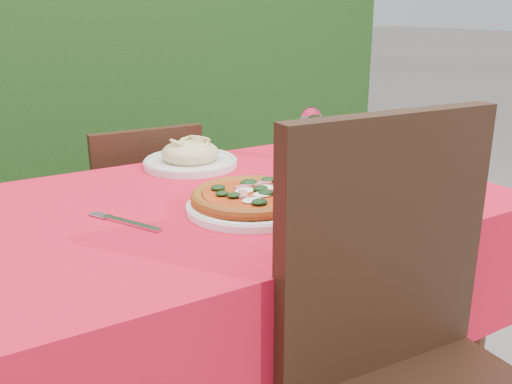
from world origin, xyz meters
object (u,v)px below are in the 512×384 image
chair_near (420,362)px  pizza_plate (250,200)px  chair_far (144,223)px  fork (132,223)px  pasta_plate (190,157)px  water_glass (356,145)px  wine_glass (311,123)px

chair_near → pizza_plate: chair_near is taller
chair_far → fork: (-0.28, -0.69, 0.28)m
chair_near → fork: chair_near is taller
pizza_plate → pasta_plate: (0.05, 0.42, 0.00)m
chair_far → pizza_plate: chair_far is taller
water_glass → wine_glass: 0.15m
chair_far → pasta_plate: 0.44m
chair_near → chair_far: 1.22m
chair_far → pizza_plate: 0.80m
pizza_plate → fork: (-0.27, 0.06, -0.02)m
chair_near → chair_far: chair_near is taller
chair_far → water_glass: bearing=135.1°
chair_far → pizza_plate: (-0.01, -0.74, 0.30)m
pizza_plate → water_glass: bearing=23.0°
water_glass → pasta_plate: bearing=155.2°
chair_near → pizza_plate: 0.51m
pizza_plate → wine_glass: wine_glass is taller
pasta_plate → wine_glass: size_ratio=1.67×
pasta_plate → water_glass: water_glass is taller
fork → chair_near: bearing=-82.7°
chair_far → pasta_plate: bearing=99.4°
chair_far → water_glass: (0.49, -0.53, 0.33)m
pasta_plate → wine_glass: (0.34, -0.13, 0.09)m
chair_near → wine_glass: size_ratio=6.18×
wine_glass → water_glass: bearing=-35.3°
wine_glass → chair_near: bearing=-112.7°
pizza_plate → chair_near: bearing=-80.9°
pasta_plate → wine_glass: 0.38m
pasta_plate → water_glass: size_ratio=2.39×
chair_near → fork: size_ratio=4.68×
chair_near → pasta_plate: chair_near is taller
pizza_plate → fork: size_ratio=1.39×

